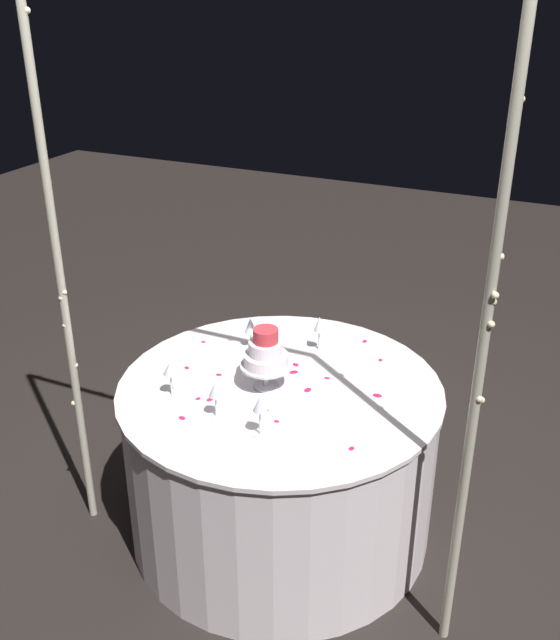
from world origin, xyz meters
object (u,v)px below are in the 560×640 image
(tiered_cake, at_px, (266,354))
(wine_glass_2, at_px, (251,327))
(wine_glass_1, at_px, (260,406))
(wine_glass_0, at_px, (319,326))
(main_table, at_px, (280,458))
(wine_glass_3, at_px, (170,370))
(decorative_arch, at_px, (244,241))
(wine_glass_4, at_px, (215,392))

(tiered_cake, xyz_separation_m, wine_glass_2, (0.22, -0.30, -0.05))
(wine_glass_1, height_order, wine_glass_2, wine_glass_1)
(wine_glass_0, bearing_deg, main_table, 85.55)
(wine_glass_0, height_order, wine_glass_3, wine_glass_0)
(tiered_cake, height_order, wine_glass_0, tiered_cake)
(decorative_arch, relative_size, tiered_cake, 8.80)
(decorative_arch, bearing_deg, wine_glass_4, 7.03)
(wine_glass_1, xyz_separation_m, wine_glass_2, (0.36, -0.63, -0.02))
(wine_glass_1, bearing_deg, wine_glass_0, -85.77)
(tiered_cake, bearing_deg, wine_glass_4, 74.69)
(decorative_arch, xyz_separation_m, wine_glass_4, (0.13, 0.02, -0.64))
(main_table, xyz_separation_m, wine_glass_0, (-0.03, -0.38, 0.51))
(wine_glass_1, bearing_deg, decorative_arch, -34.92)
(wine_glass_0, distance_m, wine_glass_1, 0.74)
(tiered_cake, relative_size, wine_glass_4, 1.75)
(main_table, bearing_deg, wine_glass_3, 34.01)
(tiered_cake, height_order, wine_glass_1, tiered_cake)
(decorative_arch, relative_size, wine_glass_4, 15.40)
(wine_glass_4, bearing_deg, main_table, -112.23)
(tiered_cake, bearing_deg, wine_glass_2, -53.21)
(main_table, bearing_deg, decorative_arch, 90.19)
(wine_glass_1, distance_m, wine_glass_3, 0.48)
(wine_glass_2, bearing_deg, wine_glass_3, 78.39)
(decorative_arch, distance_m, wine_glass_1, 0.64)
(wine_glass_3, relative_size, wine_glass_4, 1.01)
(decorative_arch, distance_m, main_table, 1.18)
(wine_glass_1, height_order, wine_glass_3, wine_glass_1)
(wine_glass_2, relative_size, wine_glass_4, 0.97)
(tiered_cake, xyz_separation_m, wine_glass_3, (0.33, 0.23, -0.04))
(wine_glass_0, distance_m, wine_glass_2, 0.32)
(tiered_cake, distance_m, wine_glass_0, 0.42)
(main_table, xyz_separation_m, wine_glass_4, (0.13, 0.32, 0.50))
(tiered_cake, relative_size, wine_glass_0, 1.61)
(decorative_arch, height_order, wine_glass_0, decorative_arch)
(decorative_arch, relative_size, wine_glass_2, 15.94)
(main_table, distance_m, wine_glass_4, 0.61)
(wine_glass_1, bearing_deg, wine_glass_4, -10.87)
(decorative_arch, xyz_separation_m, wine_glass_3, (0.38, -0.05, -0.64))
(wine_glass_2, bearing_deg, wine_glass_1, 119.52)
(tiered_cake, distance_m, wine_glass_2, 0.38)
(wine_glass_1, relative_size, wine_glass_4, 1.11)
(main_table, distance_m, wine_glass_3, 0.68)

